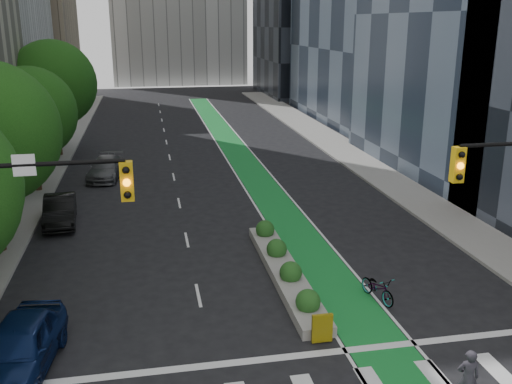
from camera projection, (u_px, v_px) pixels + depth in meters
name	position (u px, v px, depth m)	size (l,w,h in m)	color
ground	(301.00, 379.00, 17.01)	(160.00, 160.00, 0.00)	black
sidewalk_left	(34.00, 179.00, 38.36)	(3.60, 90.00, 0.15)	gray
sidewalk_right	(365.00, 163.00, 42.64)	(3.60, 90.00, 0.15)	gray
bike_lane_paint	(239.00, 154.00, 45.77)	(2.20, 70.00, 0.01)	#177F30
tree_midfar	(30.00, 113.00, 34.28)	(5.60, 5.60, 7.76)	black
tree_far	(53.00, 84.00, 43.47)	(6.60, 6.60, 9.00)	black
median_planter	(284.00, 268.00, 23.74)	(1.20, 10.26, 1.10)	gray
bicycle	(378.00, 288.00, 21.71)	(0.67, 1.92, 1.01)	gray
cyclist	(468.00, 378.00, 15.64)	(0.62, 0.41, 1.71)	#302D36
parked_car_left_near	(20.00, 347.00, 17.15)	(1.96, 4.87, 1.66)	#0B1A45
parked_car_left_mid	(60.00, 210.00, 29.88)	(1.55, 4.46, 1.47)	black
parked_car_left_far	(106.00, 168.00, 38.65)	(1.97, 4.86, 1.41)	#4F5154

